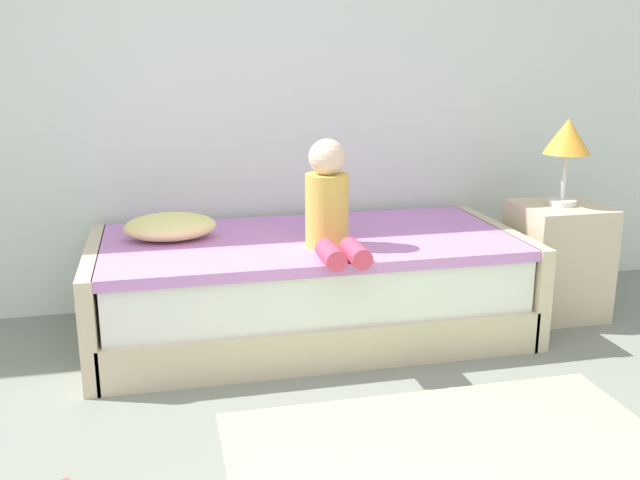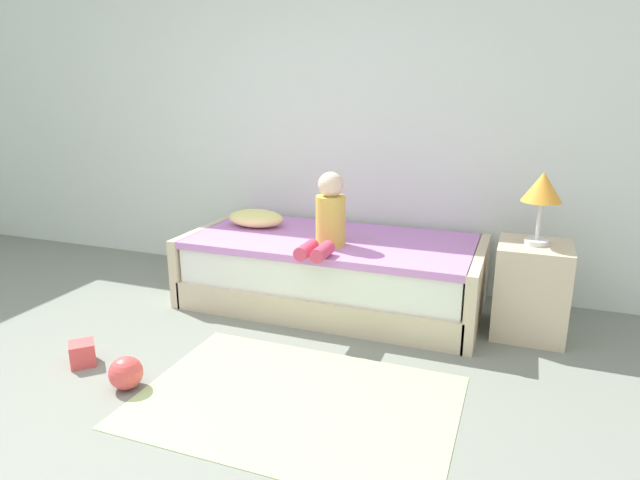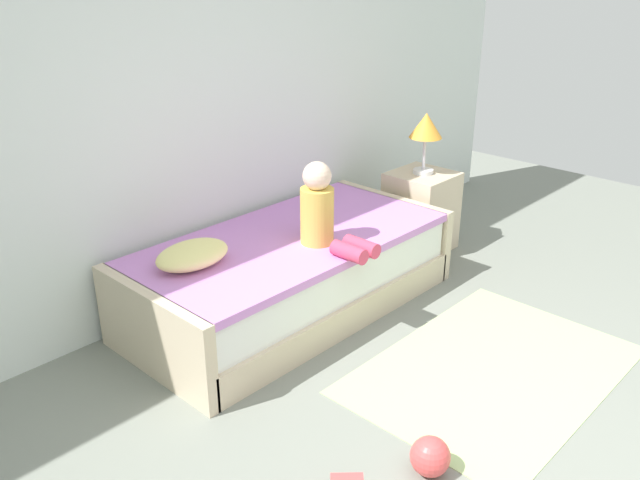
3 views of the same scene
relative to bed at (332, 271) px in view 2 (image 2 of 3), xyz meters
name	(u,v)px [view 2 (image 2 of 3)]	position (x,y,z in m)	size (l,w,h in m)	color
ground_plane	(62,447)	(-0.56, -2.00, -0.25)	(9.20, 9.20, 0.00)	gray
wall_rear	(292,98)	(-0.56, 0.60, 1.20)	(7.20, 0.10, 2.90)	silver
bed	(332,271)	(0.00, 0.00, 0.00)	(2.11, 1.00, 0.50)	beige
nightstand	(531,290)	(1.35, -0.03, 0.05)	(0.44, 0.44, 0.60)	beige
table_lamp	(542,191)	(1.35, -0.03, 0.69)	(0.24, 0.24, 0.45)	silver
child_figure	(328,217)	(0.05, -0.23, 0.46)	(0.20, 0.51, 0.50)	gold
pillow	(256,218)	(-0.66, 0.10, 0.32)	(0.44, 0.30, 0.13)	#F2E58C
toy_ball	(126,373)	(-0.62, -1.49, -0.16)	(0.18, 0.18, 0.18)	#E54C4C
area_rug	(296,401)	(0.26, -1.30, -0.24)	(1.60, 1.10, 0.01)	#B2D189
toy_block	(82,353)	(-1.03, -1.37, -0.18)	(0.13, 0.13, 0.13)	#E54C4C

